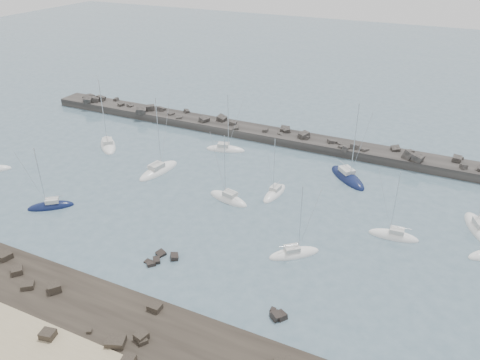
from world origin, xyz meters
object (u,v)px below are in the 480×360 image
at_px(sailboat_10, 478,228).
at_px(sailboat_6, 275,194).
at_px(sailboat_2, 51,206).
at_px(sailboat_1, 108,145).
at_px(sailboat_8, 347,178).
at_px(sailboat_5, 228,199).
at_px(sailboat_7, 294,254).
at_px(sailboat_9, 393,236).
at_px(sailboat_4, 225,150).
at_px(sailboat_3, 159,171).

bearing_deg(sailboat_10, sailboat_6, -174.01).
bearing_deg(sailboat_2, sailboat_6, 32.05).
relative_size(sailboat_1, sailboat_2, 1.30).
distance_m(sailboat_1, sailboat_8, 50.75).
xyz_separation_m(sailboat_1, sailboat_10, (72.72, -0.53, 0.01)).
bearing_deg(sailboat_5, sailboat_7, -32.28).
height_order(sailboat_5, sailboat_8, sailboat_8).
bearing_deg(sailboat_2, sailboat_7, 7.22).
bearing_deg(sailboat_8, sailboat_5, -135.10).
distance_m(sailboat_1, sailboat_2, 25.39).
distance_m(sailboat_6, sailboat_9, 21.53).
height_order(sailboat_7, sailboat_9, sailboat_7).
relative_size(sailboat_1, sailboat_6, 1.32).
xyz_separation_m(sailboat_1, sailboat_8, (50.22, 7.36, 0.01)).
bearing_deg(sailboat_10, sailboat_7, -142.14).
bearing_deg(sailboat_1, sailboat_9, -7.73).
relative_size(sailboat_7, sailboat_8, 0.74).
bearing_deg(sailboat_6, sailboat_4, 141.65).
bearing_deg(sailboat_3, sailboat_6, 3.72).
distance_m(sailboat_1, sailboat_4, 25.41).
xyz_separation_m(sailboat_2, sailboat_9, (53.36, 15.86, -0.00)).
xyz_separation_m(sailboat_4, sailboat_8, (26.44, -1.58, 0.02)).
distance_m(sailboat_2, sailboat_3, 20.70).
bearing_deg(sailboat_3, sailboat_4, 63.88).
xyz_separation_m(sailboat_1, sailboat_2, (7.81, -24.16, 0.00)).
relative_size(sailboat_2, sailboat_7, 0.99).
bearing_deg(sailboat_1, sailboat_8, 8.34).
distance_m(sailboat_2, sailboat_9, 55.67).
bearing_deg(sailboat_3, sailboat_10, 5.04).
distance_m(sailboat_4, sailboat_10, 49.84).
bearing_deg(sailboat_9, sailboat_4, 155.25).
xyz_separation_m(sailboat_2, sailboat_10, (64.91, 23.63, 0.01)).
relative_size(sailboat_5, sailboat_10, 0.89).
relative_size(sailboat_1, sailboat_7, 1.29).
relative_size(sailboat_6, sailboat_8, 0.73).
bearing_deg(sailboat_7, sailboat_8, 87.42).
distance_m(sailboat_3, sailboat_4, 16.05).
distance_m(sailboat_6, sailboat_7, 17.46).
height_order(sailboat_5, sailboat_6, sailboat_5).
bearing_deg(sailboat_7, sailboat_4, 132.17).
distance_m(sailboat_3, sailboat_5, 17.29).
height_order(sailboat_4, sailboat_10, sailboat_10).
xyz_separation_m(sailboat_3, sailboat_9, (44.45, -2.82, -0.01)).
bearing_deg(sailboat_8, sailboat_10, -19.33).
distance_m(sailboat_1, sailboat_7, 52.57).
height_order(sailboat_1, sailboat_7, sailboat_1).
bearing_deg(sailboat_8, sailboat_3, -159.04).
bearing_deg(sailboat_5, sailboat_3, 167.58).
height_order(sailboat_2, sailboat_9, sailboat_2).
xyz_separation_m(sailboat_8, sailboat_10, (22.50, -7.89, -0.00)).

